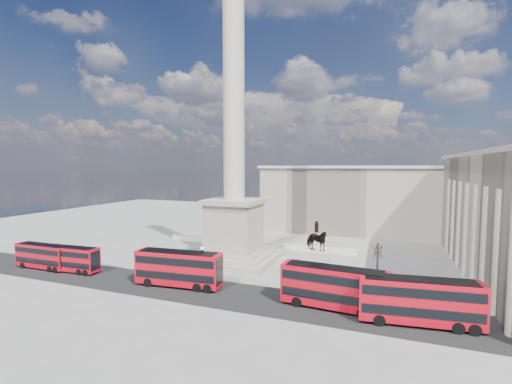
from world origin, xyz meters
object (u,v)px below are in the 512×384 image
object	(u,v)px
red_bus_a	(70,259)
victorian_lamp	(203,264)
red_bus_c	(335,287)
pedestrian_walking	(405,294)
red_bus_b	(179,268)
pedestrian_standing	(365,288)
red_bus_e	(43,256)
equestrian_statue	(316,262)
nelsons_column	(234,187)
red_bus_d	(420,301)
pedestrian_crossing	(323,277)

from	to	relation	value
red_bus_a	victorian_lamp	bearing A→B (deg)	-0.92
red_bus_c	victorian_lamp	distance (m)	17.67
red_bus_a	victorian_lamp	distance (m)	22.99
pedestrian_walking	red_bus_b	bearing A→B (deg)	-165.07
red_bus_c	pedestrian_standing	distance (m)	6.79
pedestrian_walking	pedestrian_standing	size ratio (longest dim) A/B	0.94
red_bus_e	equestrian_statue	xyz separation A→B (m)	(42.56, 7.81, 1.08)
red_bus_b	nelsons_column	bearing A→B (deg)	78.35
red_bus_a	equestrian_statue	xyz separation A→B (m)	(37.07, 7.49, 1.08)
nelsons_column	pedestrian_walking	distance (m)	30.91
nelsons_column	red_bus_a	distance (m)	28.22
red_bus_d	pedestrian_standing	bearing A→B (deg)	123.75
victorian_lamp	equestrian_statue	world-z (taller)	equestrian_statue
red_bus_b	pedestrian_walking	xyz separation A→B (m)	(28.68, 5.26, -1.68)
red_bus_e	pedestrian_walking	distance (m)	54.13
red_bus_a	red_bus_e	world-z (taller)	red_bus_e
nelsons_column	pedestrian_walking	bearing A→B (deg)	-19.14
red_bus_c	equestrian_statue	bearing A→B (deg)	120.18
nelsons_column	red_bus_b	distance (m)	17.98
red_bus_a	red_bus_b	size ratio (longest dim) A/B	0.81
victorian_lamp	pedestrian_standing	distance (m)	21.45
nelsons_column	red_bus_b	xyz separation A→B (m)	(-1.78, -14.60, -10.35)
red_bus_b	victorian_lamp	distance (m)	3.46
red_bus_a	red_bus_d	distance (m)	49.39
red_bus_d	red_bus_e	distance (m)	54.87
victorian_lamp	equestrian_statue	distance (m)	15.60
red_bus_a	victorian_lamp	size ratio (longest dim) A/B	1.74
red_bus_d	victorian_lamp	world-z (taller)	victorian_lamp
red_bus_b	red_bus_e	bearing A→B (deg)	176.62
red_bus_e	pedestrian_standing	bearing A→B (deg)	7.17
victorian_lamp	pedestrian_standing	world-z (taller)	victorian_lamp
red_bus_a	victorian_lamp	world-z (taller)	victorian_lamp
red_bus_a	red_bus_b	world-z (taller)	red_bus_b
red_bus_c	pedestrian_standing	xyz separation A→B (m)	(3.06, 5.83, -1.64)
red_bus_b	equestrian_statue	xyz separation A→B (m)	(17.44, 7.23, 0.60)
red_bus_e	pedestrian_standing	xyz separation A→B (m)	(49.12, 6.28, -1.14)
red_bus_e	pedestrian_crossing	xyz separation A→B (m)	(43.31, 9.31, -1.31)
nelsons_column	red_bus_c	distance (m)	26.29
red_bus_e	equestrian_statue	size ratio (longest dim) A/B	1.09
red_bus_a	pedestrian_crossing	bearing A→B (deg)	10.25
nelsons_column	pedestrian_crossing	bearing A→B (deg)	-19.65
nelsons_column	victorian_lamp	xyz separation A→B (m)	(1.53, -13.97, -9.56)
victorian_lamp	pedestrian_crossing	bearing A→B (deg)	28.57
nelsons_column	red_bus_b	bearing A→B (deg)	-96.95
red_bus_a	red_bus_e	distance (m)	5.49
red_bus_d	victorian_lamp	distance (m)	26.51
red_bus_d	red_bus_e	bearing A→B (deg)	172.84
red_bus_b	pedestrian_walking	size ratio (longest dim) A/B	6.90
red_bus_b	red_bus_c	world-z (taller)	red_bus_c
nelsons_column	pedestrian_walking	world-z (taller)	nelsons_column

